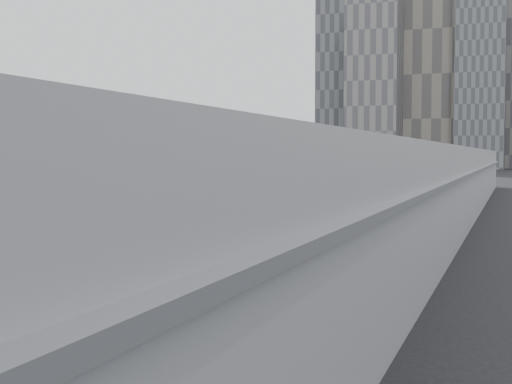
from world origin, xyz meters
The scene contains 19 objects.
sidewalk centered at (9.00, 55.00, 0.06)m, with size 10.00×170.00×0.12m, color gray.
lane_line centered at (-1.50, 55.00, 0.01)m, with size 0.12×160.00×0.02m, color gold.
depot centered at (12.99, 55.00, 3.51)m, with size 12.45×160.40×7.20m.
skyline centered at (-2.90, 324.16, 50.85)m, with size 145.00×64.00×120.00m.
bus_1 centered at (1.72, 19.72, 1.73)m, with size 3.55×14.13×4.09m.
bus_2 centered at (2.10, 32.88, 1.55)m, with size 3.04×12.68×3.68m.
bus_3 centered at (2.01, 46.42, 1.57)m, with size 2.89×12.76×3.71m.
bus_4 centered at (2.36, 60.67, 1.63)m, with size 2.94×13.21×3.85m.
bus_5 centered at (2.25, 75.32, 1.59)m, with size 3.02×12.97×3.77m.
bus_6 centered at (2.72, 88.69, 1.67)m, with size 3.03×13.56×3.95m.
tree_1 centered at (5.96, 32.10, 3.01)m, with size 1.69×1.69×3.88m.
tree_2 centered at (5.40, 54.10, 3.64)m, with size 2.80×2.80×5.05m.
tree_3 centered at (5.77, 83.58, 3.45)m, with size 2.05×2.05×4.49m.
tree_4 centered at (5.89, 105.86, 3.41)m, with size 1.82×1.82×4.35m.
tree_5 centered at (6.00, 130.32, 3.09)m, with size 1.61×1.61×3.93m.
street_lamp_near centered at (-4.31, 39.56, 5.33)m, with size 2.04×0.22×9.26m.
street_lamp_far centered at (-4.03, 98.02, 5.29)m, with size 2.04×0.22×9.19m.
shipping_container centered at (-6.13, 112.41, 1.49)m, with size 2.57×6.30×2.97m, color #123B1F.
suv centered at (-3.94, 122.37, 0.87)m, with size 2.88×6.25×1.74m, color black.
Camera 1 is at (22.37, -6.81, 6.24)m, focal length 50.00 mm.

